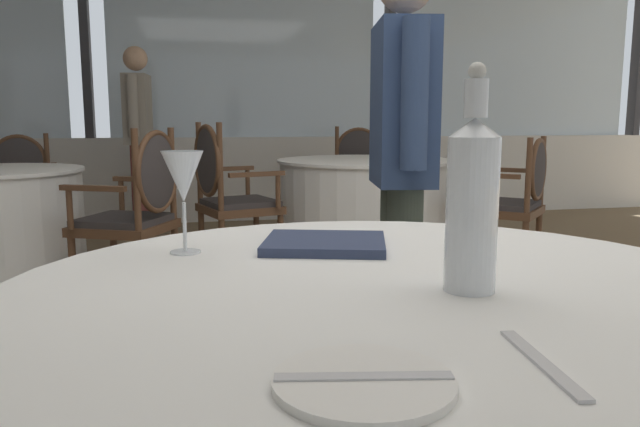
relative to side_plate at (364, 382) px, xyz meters
name	(u,v)px	position (x,y,z in m)	size (l,w,h in m)	color
ground_plane	(379,423)	(0.43, 1.26, -0.74)	(15.23, 15.23, 0.00)	#756047
window_wall_far	(247,109)	(0.43, 5.65, 0.39)	(9.64, 0.14, 2.83)	silver
side_plate	(364,382)	(0.00, 0.00, 0.00)	(0.19, 0.19, 0.01)	white
butter_knife	(364,377)	(0.00, 0.00, 0.01)	(0.19, 0.02, 0.00)	silver
dinner_fork	(541,362)	(0.22, 0.01, 0.00)	(0.20, 0.02, 0.00)	silver
water_bottle	(472,200)	(0.27, 0.31, 0.14)	(0.08, 0.08, 0.37)	white
wine_glass	(183,179)	(-0.18, 0.71, 0.15)	(0.09, 0.09, 0.22)	white
menu_book	(325,243)	(0.12, 0.70, 0.01)	(0.26, 0.22, 0.02)	#2D3856
dining_chair_0_0	(139,204)	(-0.44, 2.86, -0.18)	(0.61, 0.64, 0.98)	brown
dining_chair_0_1	(17,185)	(-1.40, 4.23, -0.19)	(0.56, 0.50, 0.92)	brown
background_table_1	(366,209)	(1.10, 3.67, -0.37)	(1.30, 1.30, 0.74)	white
dining_chair_1_0	(515,195)	(1.88, 2.93, -0.20)	(0.66, 0.66, 0.91)	brown
dining_chair_1_1	(359,171)	(1.35, 4.71, -0.17)	(0.61, 0.56, 0.96)	brown
dining_chair_1_2	(226,188)	(0.07, 3.35, -0.16)	(0.57, 0.62, 1.00)	brown
diner_person_0	(402,151)	(0.60, 1.55, 0.16)	(0.26, 0.52, 1.59)	#424C42
diner_person_1	(138,129)	(-0.58, 5.01, 0.20)	(0.24, 0.53, 1.65)	brown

